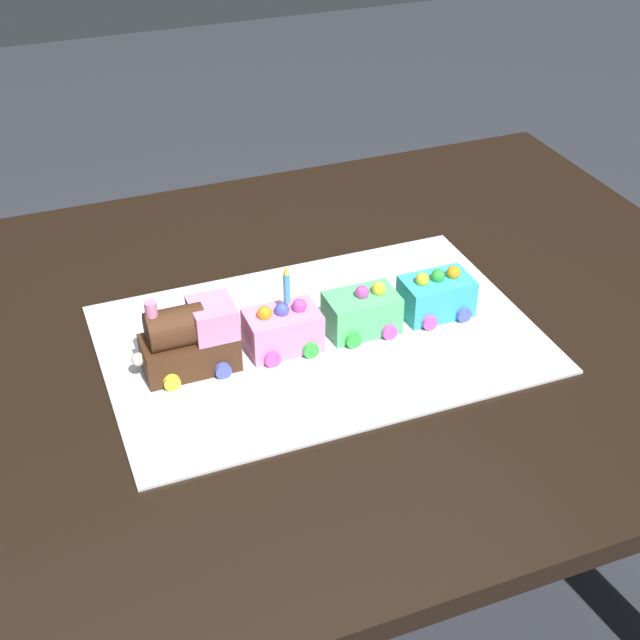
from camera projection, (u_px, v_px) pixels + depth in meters
dining_table at (297, 386)px, 1.33m from camera, size 1.40×1.00×0.74m
cake_board at (320, 339)px, 1.24m from camera, size 0.60×0.40×0.00m
cake_locomotive at (190, 339)px, 1.16m from camera, size 0.14×0.08×0.12m
cake_car_caboose_bubblegum at (283, 329)px, 1.21m from camera, size 0.10×0.08×0.07m
cake_car_flatbed_mint_green at (362, 312)px, 1.24m from camera, size 0.10×0.08×0.07m
cake_car_tanker_turquoise at (436, 295)px, 1.28m from camera, size 0.10×0.08×0.07m
birthday_candle at (287, 285)px, 1.17m from camera, size 0.01×0.01×0.06m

